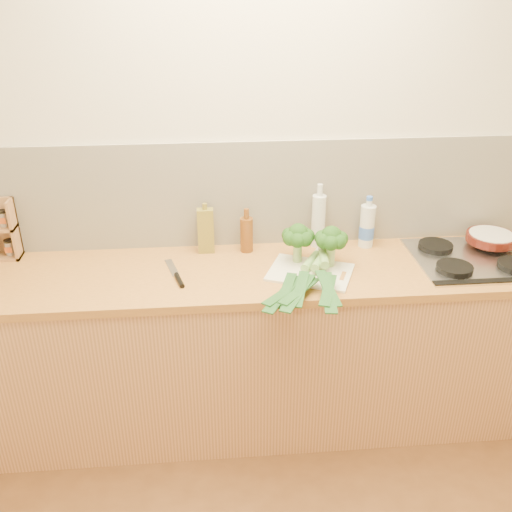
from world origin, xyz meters
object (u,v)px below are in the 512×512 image
at_px(gas_hob, 474,258).
at_px(chefs_knife, 177,277).
at_px(chopping_board, 310,272).
at_px(skillet, 492,238).

xyz_separation_m(gas_hob, chefs_knife, (-1.44, -0.06, -0.01)).
bearing_deg(chopping_board, skillet, 33.76).
height_order(chopping_board, chefs_knife, chefs_knife).
xyz_separation_m(chopping_board, skillet, (0.96, 0.19, 0.05)).
bearing_deg(chopping_board, chefs_knife, -157.55).
bearing_deg(skillet, gas_hob, -137.15).
relative_size(gas_hob, skillet, 1.60).
xyz_separation_m(gas_hob, skillet, (0.14, 0.13, 0.05)).
bearing_deg(chefs_knife, gas_hob, -13.05).
distance_m(chefs_knife, skillet, 1.59).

